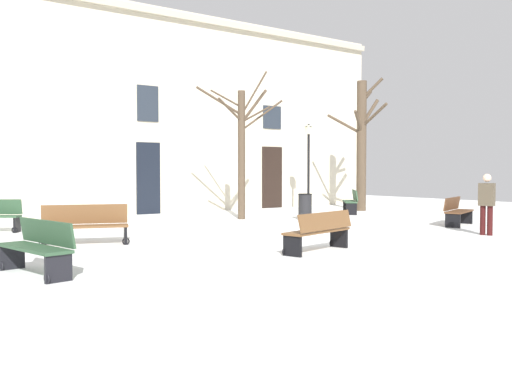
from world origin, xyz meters
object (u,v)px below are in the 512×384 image
tree_right_of_center (242,146)px  streetlamp (309,158)px  bench_facing_shops (457,211)px  tree_left_of_center (362,141)px  bench_back_to_back_left (351,201)px  bench_back_to_back_right (37,247)px  bench_near_center_tree (319,231)px  bench_far_corner (85,225)px  person_near_bench (487,202)px  litter_bin (305,207)px

tree_right_of_center → streetlamp: bearing=17.9°
bench_facing_shops → streetlamp: bearing=66.8°
tree_left_of_center → bench_back_to_back_left: 2.93m
bench_back_to_back_left → bench_back_to_back_right: (-13.54, -6.10, -0.02)m
bench_facing_shops → bench_near_center_tree: bearing=172.2°
tree_left_of_center → tree_right_of_center: (-6.32, -0.36, -0.36)m
bench_back_to_back_left → bench_far_corner: 11.96m
streetlamp → bench_near_center_tree: streetlamp is taller
bench_far_corner → person_near_bench: 10.06m
tree_left_of_center → person_near_bench: bearing=-116.3°
person_near_bench → bench_far_corner: bearing=49.6°
bench_far_corner → bench_back_to_back_right: size_ratio=1.07×
tree_right_of_center → bench_facing_shops: 7.30m
tree_left_of_center → bench_near_center_tree: (-9.57, -7.76, -2.43)m
tree_right_of_center → bench_back_to_back_right: size_ratio=2.75×
bench_facing_shops → bench_far_corner: bench_far_corner is taller
litter_bin → bench_near_center_tree: 7.60m
bench_back_to_back_left → bench_facing_shops: (-0.89, -5.29, -0.04)m
bench_facing_shops → person_near_bench: person_near_bench is taller
tree_left_of_center → litter_bin: (-4.76, -1.87, -2.43)m
streetlamp → bench_far_corner: (-11.05, -4.79, -1.74)m
tree_right_of_center → bench_back_to_back_left: bearing=-5.6°
tree_left_of_center → litter_bin: bearing=-158.6°
streetlamp → bench_facing_shops: size_ratio=2.03×
tree_left_of_center → bench_near_center_tree: size_ratio=2.83×
tree_left_of_center → bench_far_corner: 13.81m
litter_bin → bench_near_center_tree: size_ratio=0.46×
bench_facing_shops → person_near_bench: (-1.65, -1.98, 0.44)m
bench_near_center_tree → bench_back_to_back_left: (8.10, 6.92, 0.04)m
streetlamp → litter_bin: (-2.74, -2.90, -1.75)m
tree_right_of_center → litter_bin: bearing=-43.9°
bench_back_to_back_left → tree_left_of_center: bearing=160.9°
tree_left_of_center → tree_right_of_center: bearing=-176.7°
streetlamp → bench_far_corner: size_ratio=1.82×
litter_bin → bench_near_center_tree: (-4.81, -5.89, -0.01)m
bench_near_center_tree → streetlamp: bearing=-144.2°
bench_near_center_tree → bench_back_to_back_left: size_ratio=1.21×
tree_right_of_center → bench_back_to_back_right: 11.09m
bench_back_to_back_right → tree_right_of_center: bearing=117.4°
bench_back_to_back_left → person_near_bench: bearing=21.8°
bench_far_corner → bench_back_to_back_right: 3.73m
bench_back_to_back_right → bench_near_center_tree: bearing=71.8°
tree_right_of_center → bench_back_to_back_right: bearing=-142.8°
tree_left_of_center → streetlamp: (-2.02, 1.03, -0.68)m
streetlamp → bench_back_to_back_right: streetlamp is taller
tree_left_of_center → bench_facing_shops: (-2.36, -6.13, -2.43)m
bench_near_center_tree → tree_right_of_center: bearing=-127.2°
streetlamp → litter_bin: bearing=-133.4°
litter_bin → bench_back_to_back_right: size_ratio=0.48×
bench_near_center_tree → bench_facing_shops: bearing=179.1°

